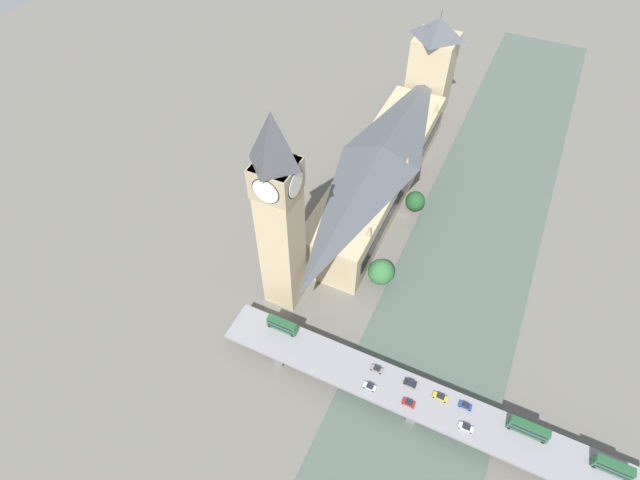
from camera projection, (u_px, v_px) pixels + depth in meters
name	position (u px, v px, depth m)	size (l,w,h in m)	color
ground_plane	(403.00, 216.00, 209.46)	(600.00, 600.00, 0.00)	#605E56
river_water	(475.00, 238.00, 200.86)	(48.65, 360.00, 0.30)	#47564C
parliament_hall	(379.00, 171.00, 208.75)	(24.54, 108.95, 25.88)	tan
clock_tower	(279.00, 214.00, 151.51)	(12.72, 12.72, 78.80)	tan
victoria_tower	(432.00, 68.00, 240.54)	(19.21, 19.21, 52.75)	tan
road_bridge	(418.00, 400.00, 151.35)	(129.31, 13.87, 6.44)	slate
double_decker_bus_lead	(614.00, 467.00, 134.85)	(10.11, 2.58, 4.78)	#235B33
double_decker_bus_mid	(282.00, 325.00, 164.01)	(10.39, 2.49, 4.90)	#235B33
double_decker_bus_rear	(529.00, 429.00, 141.51)	(11.31, 2.48, 5.02)	#235B33
car_northbound_lead	(466.00, 427.00, 143.85)	(4.27, 1.80, 1.44)	silver
car_northbound_mid	(370.00, 386.00, 152.02)	(3.94, 1.88, 1.46)	silver
car_northbound_tail	(409.00, 403.00, 148.67)	(3.91, 1.76, 1.37)	maroon
car_southbound_lead	(377.00, 369.00, 155.85)	(3.95, 1.80, 1.39)	slate
car_southbound_mid	(410.00, 383.00, 152.78)	(3.87, 1.88, 1.52)	black
car_southbound_tail	(440.00, 397.00, 149.92)	(4.48, 1.81, 1.33)	gold
car_southbound_extra	(465.00, 406.00, 148.13)	(3.88, 1.75, 1.29)	navy
tree_embankment_near	(380.00, 274.00, 181.85)	(6.29, 6.29, 9.13)	brown
tree_embankment_mid	(415.00, 201.00, 205.78)	(8.11, 8.11, 10.69)	brown
tree_embankment_far	(381.00, 272.00, 181.66)	(9.67, 9.67, 11.38)	brown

